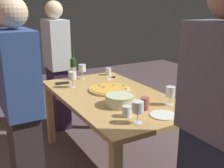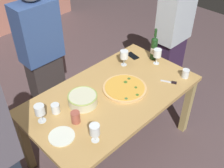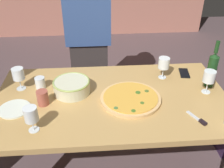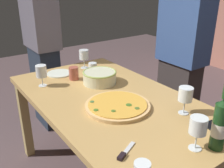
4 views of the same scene
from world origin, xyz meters
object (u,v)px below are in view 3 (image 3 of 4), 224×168
(serving_bowl, at_px, (72,86))
(wine_bottle, at_px, (212,70))
(cup_ceramic, at_px, (43,98))
(dining_table, at_px, (112,108))
(pizza, at_px, (131,98))
(wine_glass_by_bottle, at_px, (209,77))
(wine_glass_near_pizza, at_px, (18,75))
(pizza_knife, at_px, (199,120))
(side_plate, at_px, (15,109))
(cell_phone, at_px, (184,73))
(person_host, at_px, (88,39))
(cup_amber, at_px, (40,83))
(wine_glass_far_right, at_px, (164,64))
(wine_glass_far_left, at_px, (31,115))

(serving_bowl, bearing_deg, wine_bottle, 1.11)
(serving_bowl, relative_size, cup_ceramic, 2.55)
(dining_table, distance_m, pizza, 0.17)
(wine_glass_by_bottle, relative_size, cup_ceramic, 1.67)
(wine_glass_near_pizza, bearing_deg, wine_glass_by_bottle, -6.19)
(serving_bowl, height_order, pizza_knife, serving_bowl)
(wine_bottle, xyz_separation_m, side_plate, (-1.35, -0.19, -0.13))
(serving_bowl, relative_size, cell_phone, 1.78)
(cell_phone, height_order, person_host, person_host)
(wine_glass_by_bottle, xyz_separation_m, pizza_knife, (-0.16, -0.30, -0.12))
(wine_bottle, xyz_separation_m, wine_glass_near_pizza, (-1.36, 0.06, -0.02))
(wine_glass_near_pizza, distance_m, pizza_knife, 1.24)
(dining_table, bearing_deg, serving_bowl, 163.92)
(serving_bowl, xyz_separation_m, wine_glass_near_pizza, (-0.37, 0.08, 0.06))
(dining_table, xyz_separation_m, cup_amber, (-0.50, 0.16, 0.13))
(side_plate, xyz_separation_m, person_host, (0.47, 0.96, 0.07))
(wine_glass_far_right, bearing_deg, dining_table, -150.07)
(wine_glass_far_right, relative_size, person_host, 0.10)
(wine_glass_near_pizza, distance_m, side_plate, 0.27)
(wine_glass_near_pizza, bearing_deg, dining_table, -13.48)
(cup_ceramic, bearing_deg, pizza_knife, -14.01)
(wine_glass_by_bottle, bearing_deg, wine_bottle, 58.79)
(wine_bottle, xyz_separation_m, cup_ceramic, (-1.17, -0.15, -0.08))
(cell_phone, height_order, pizza_knife, pizza_knife)
(cup_ceramic, distance_m, side_plate, 0.19)
(pizza, height_order, wine_glass_far_right, wine_glass_far_right)
(wine_bottle, height_order, wine_glass_far_left, wine_bottle)
(wine_glass_near_pizza, bearing_deg, serving_bowl, -11.51)
(pizza, bearing_deg, wine_glass_by_bottle, 5.90)
(wine_glass_far_left, relative_size, cup_ceramic, 1.58)
(pizza, xyz_separation_m, cell_phone, (0.47, 0.32, -0.01))
(cell_phone, bearing_deg, pizza, 43.52)
(dining_table, distance_m, cell_phone, 0.66)
(wine_glass_by_bottle, bearing_deg, cell_phone, 104.84)
(serving_bowl, distance_m, side_plate, 0.40)
(wine_glass_by_bottle, height_order, pizza_knife, wine_glass_by_bottle)
(dining_table, height_order, wine_glass_far_left, wine_glass_far_left)
(side_plate, bearing_deg, wine_glass_near_pizza, 92.91)
(wine_glass_far_right, bearing_deg, wine_glass_far_left, -148.87)
(serving_bowl, distance_m, person_host, 0.79)
(serving_bowl, bearing_deg, dining_table, -16.08)
(wine_bottle, bearing_deg, side_plate, -171.96)
(dining_table, height_order, wine_bottle, wine_bottle)
(cell_phone, bearing_deg, pizza_knife, 90.16)
(dining_table, distance_m, side_plate, 0.65)
(wine_bottle, bearing_deg, cup_ceramic, -172.94)
(cell_phone, relative_size, person_host, 0.09)
(wine_glass_near_pizza, bearing_deg, pizza_knife, -20.98)
(side_plate, bearing_deg, cup_ceramic, 14.48)
(pizza_knife, bearing_deg, pizza, 147.71)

